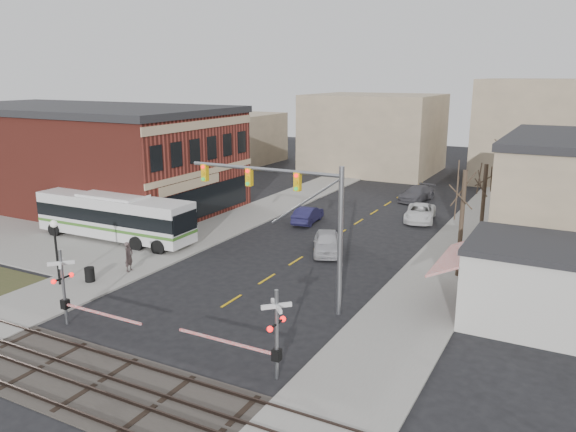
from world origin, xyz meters
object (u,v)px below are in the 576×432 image
(car_b, at_px, (308,215))
(traffic_signal_mast, at_px, (296,205))
(rr_crossing_east, at_px, (268,334))
(car_d, at_px, (417,194))
(trash_bin, at_px, (90,274))
(pedestrian_far, at_px, (141,236))
(pedestrian_near, at_px, (129,257))
(street_lamp, at_px, (55,238))
(transit_bus, at_px, (114,216))
(car_a, at_px, (327,242))
(car_c, at_px, (420,213))
(rr_crossing_west, at_px, (69,290))

(car_b, bearing_deg, traffic_signal_mast, 106.85)
(rr_crossing_east, bearing_deg, car_d, 95.87)
(trash_bin, xyz_separation_m, pedestrian_far, (-2.20, 7.02, 0.34))
(rr_crossing_east, distance_m, pedestrian_near, 15.97)
(traffic_signal_mast, xyz_separation_m, street_lamp, (-13.92, -4.21, -2.69))
(rr_crossing_east, height_order, trash_bin, rr_crossing_east)
(transit_bus, height_order, traffic_signal_mast, traffic_signal_mast)
(rr_crossing_east, bearing_deg, car_b, 112.27)
(rr_crossing_east, height_order, car_a, rr_crossing_east)
(car_b, xyz_separation_m, pedestrian_near, (-4.64, -16.79, 0.37))
(traffic_signal_mast, relative_size, street_lamp, 2.32)
(car_a, bearing_deg, transit_bus, 172.43)
(car_c, relative_size, pedestrian_far, 3.33)
(street_lamp, xyz_separation_m, car_a, (11.65, 13.58, -2.22))
(pedestrian_far, bearing_deg, traffic_signal_mast, -59.56)
(transit_bus, bearing_deg, pedestrian_near, -39.20)
(street_lamp, height_order, trash_bin, street_lamp)
(car_b, height_order, car_d, car_d)
(street_lamp, xyz_separation_m, pedestrian_far, (-0.95, 8.25, -2.11))
(transit_bus, height_order, car_a, transit_bus)
(car_b, bearing_deg, pedestrian_far, 51.28)
(trash_bin, bearing_deg, street_lamp, -135.38)
(pedestrian_near, height_order, pedestrian_far, pedestrian_near)
(rr_crossing_west, height_order, rr_crossing_east, same)
(transit_bus, height_order, trash_bin, transit_bus)
(rr_crossing_west, distance_m, car_d, 37.97)
(car_a, xyz_separation_m, pedestrian_near, (-9.60, -9.78, 0.29))
(rr_crossing_west, relative_size, trash_bin, 6.27)
(transit_bus, relative_size, car_a, 2.87)
(trash_bin, distance_m, car_b, 20.12)
(rr_crossing_west, relative_size, rr_crossing_east, 1.00)
(rr_crossing_west, height_order, pedestrian_near, rr_crossing_west)
(rr_crossing_east, xyz_separation_m, car_b, (-9.72, 23.73, -1.24))
(traffic_signal_mast, relative_size, rr_crossing_west, 1.67)
(transit_bus, relative_size, rr_crossing_west, 2.41)
(rr_crossing_east, distance_m, pedestrian_far, 20.78)
(rr_crossing_west, height_order, car_b, rr_crossing_west)
(traffic_signal_mast, relative_size, car_b, 2.12)
(transit_bus, distance_m, car_d, 29.97)
(car_a, relative_size, car_d, 0.92)
(car_b, bearing_deg, rr_crossing_east, 105.29)
(traffic_signal_mast, relative_size, car_d, 1.82)
(trash_bin, bearing_deg, pedestrian_far, 107.36)
(rr_crossing_west, relative_size, car_a, 1.19)
(car_a, height_order, car_b, car_a)
(car_d, bearing_deg, trash_bin, -97.87)
(rr_crossing_east, bearing_deg, pedestrian_far, 146.75)
(traffic_signal_mast, relative_size, pedestrian_near, 4.79)
(rr_crossing_east, distance_m, car_a, 17.42)
(car_c, bearing_deg, car_d, 97.69)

